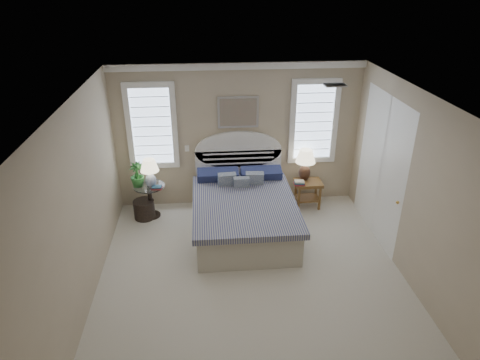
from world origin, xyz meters
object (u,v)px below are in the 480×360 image
floor_pot (144,209)px  lamp_right (305,161)px  side_table_left (150,198)px  lamp_left (150,170)px  bed (243,210)px  nightstand_right (308,188)px

floor_pot → lamp_right: lamp_right is taller
side_table_left → lamp_right: bearing=4.3°
floor_pot → lamp_left: lamp_left is taller
bed → lamp_left: size_ratio=4.29×
floor_pot → lamp_left: bearing=3.7°
bed → nightstand_right: size_ratio=4.29×
floor_pot → lamp_right: bearing=5.0°
side_table_left → nightstand_right: 2.95m
nightstand_right → floor_pot: nightstand_right is taller
bed → nightstand_right: bed is taller
lamp_left → side_table_left: bearing=142.0°
lamp_right → floor_pot: bearing=-175.0°
side_table_left → lamp_right: size_ratio=1.04×
nightstand_right → lamp_left: 2.96m
lamp_left → lamp_right: size_ratio=0.87×
bed → nightstand_right: (1.30, 0.69, 0.00)m
bed → floor_pot: size_ratio=5.99×
nightstand_right → lamp_left: bearing=-177.3°
side_table_left → nightstand_right: (2.95, 0.10, -0.00)m
side_table_left → lamp_right: (2.89, 0.22, 0.51)m
floor_pot → side_table_left: bearing=22.2°
bed → nightstand_right: 1.47m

